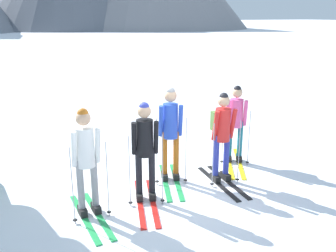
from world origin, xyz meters
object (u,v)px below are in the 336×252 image
Objects in this scene: skier_in_black at (145,148)px; skier_in_red at (222,132)px; skier_in_white at (85,156)px; skier_in_pink at (236,120)px; skier_in_blue at (170,128)px.

skier_in_red is (1.58, 0.14, 0.03)m from skier_in_black.
skier_in_pink is at bearing 14.87° from skier_in_white.
skier_in_blue is 1.09× the size of skier_in_pink.
skier_in_black is at bearing -175.09° from skier_in_red.
skier_in_blue is 0.96m from skier_in_red.
skier_in_black is at bearing -141.70° from skier_in_blue.
skier_in_black is 0.95× the size of skier_in_blue.
skier_in_blue is at bearing 38.30° from skier_in_black.
skier_in_red is at bearing -27.57° from skier_in_blue.
skier_in_pink is (2.39, 0.85, -0.01)m from skier_in_black.
skier_in_black is 1.59m from skier_in_red.
skier_in_white is at bearing -160.04° from skier_in_blue.
skier_in_red is at bearing 4.91° from skier_in_black.
skier_in_blue is (0.73, 0.58, 0.09)m from skier_in_black.
skier_in_blue is 1.05× the size of skier_in_red.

